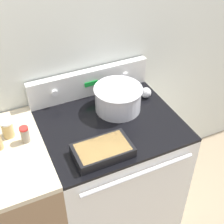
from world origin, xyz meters
name	(u,v)px	position (x,y,z in m)	size (l,w,h in m)	color
kitchen_wall	(84,43)	(0.00, 0.73, 1.25)	(8.00, 0.05, 2.50)	silver
stove_range	(110,172)	(0.00, 0.35, 0.45)	(0.82, 0.73, 0.90)	silver
control_panel	(90,82)	(0.00, 0.67, 0.99)	(0.82, 0.07, 0.18)	silver
side_counter	(10,207)	(-0.68, 0.35, 0.46)	(0.55, 0.70, 0.91)	#896B4C
mixing_bowl	(118,97)	(0.10, 0.45, 0.99)	(0.30, 0.30, 0.16)	silver
casserole_dish	(103,150)	(-0.15, 0.13, 0.93)	(0.31, 0.19, 0.06)	black
ladle	(145,92)	(0.32, 0.50, 0.93)	(0.07, 0.30, 0.07)	#B7B7B7
spice_jar_red_cap	(25,134)	(-0.49, 0.39, 0.96)	(0.05, 0.05, 0.10)	gray
spice_jar_white_cap	(7,129)	(-0.57, 0.47, 0.97)	(0.07, 0.07, 0.10)	tan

